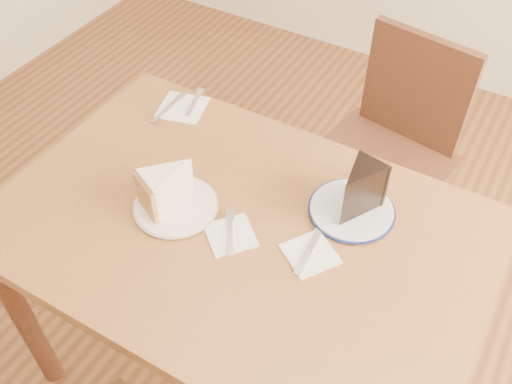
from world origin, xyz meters
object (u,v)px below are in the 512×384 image
(table, at_px, (239,250))
(plate_navy, at_px, (352,210))
(chocolate_cake, at_px, (356,194))
(chair_far, at_px, (386,153))
(plate_cream, at_px, (176,206))
(carrot_cake, at_px, (171,187))

(table, xyz_separation_m, plate_navy, (0.22, 0.18, 0.10))
(plate_navy, bearing_deg, chocolate_cake, -46.16)
(chair_far, relative_size, chocolate_cake, 7.05)
(table, distance_m, plate_cream, 0.20)
(plate_cream, height_order, plate_navy, same)
(chocolate_cake, bearing_deg, chair_far, -71.78)
(plate_cream, bearing_deg, plate_navy, 28.43)
(plate_navy, relative_size, carrot_cake, 1.63)
(chair_far, bearing_deg, table, 87.63)
(table, relative_size, chocolate_cake, 9.60)
(plate_cream, relative_size, plate_navy, 0.98)
(table, relative_size, carrot_cake, 9.43)
(chair_far, xyz_separation_m, plate_navy, (0.07, -0.54, 0.27))
(plate_cream, bearing_deg, table, 10.44)
(chair_far, height_order, plate_cream, chair_far)
(carrot_cake, bearing_deg, chocolate_cake, 50.38)
(plate_navy, height_order, carrot_cake, carrot_cake)
(chair_far, height_order, carrot_cake, chair_far)
(plate_cream, distance_m, plate_navy, 0.44)
(chair_far, distance_m, plate_cream, 0.85)
(plate_cream, xyz_separation_m, carrot_cake, (-0.02, 0.01, 0.05))
(table, relative_size, plate_navy, 5.78)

